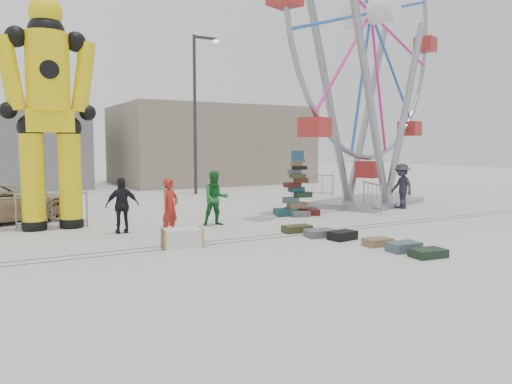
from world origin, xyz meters
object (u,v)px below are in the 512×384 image
ferris_wheel (370,38)px  pedestrian_black (122,205)px  suitcase_tower (297,197)px  barricade_wheel_back (312,185)px  parked_suv (1,203)px  barricade_dummy_c (52,210)px  lamp_post_right (197,106)px  pedestrian_grey (402,186)px  crash_test_dummy (49,105)px  pedestrian_red (170,208)px  steamer_trunk (182,238)px  pedestrian_green (216,198)px  barricade_dummy_b (14,208)px  lamp_post_left (43,103)px  barricade_wheel_front (372,197)px

ferris_wheel → pedestrian_black: size_ratio=8.80×
suitcase_tower → barricade_wheel_back: suitcase_tower is taller
parked_suv → barricade_dummy_c: bearing=-166.3°
lamp_post_right → suitcase_tower: (0.07, -8.96, -3.84)m
pedestrian_grey → parked_suv: bearing=-96.9°
ferris_wheel → barricade_wheel_back: bearing=70.4°
pedestrian_black → pedestrian_grey: size_ratio=0.89×
parked_suv → crash_test_dummy: bearing=-168.0°
lamp_post_right → parked_suv: bearing=-148.0°
barricade_wheel_back → parked_suv: (-13.62, -1.82, 0.10)m
lamp_post_right → crash_test_dummy: 11.26m
lamp_post_right → pedestrian_red: (-5.37, -10.86, -3.68)m
steamer_trunk → suitcase_tower: bearing=41.3°
pedestrian_red → parked_suv: 6.39m
barricade_dummy_c → pedestrian_green: bearing=-6.9°
crash_test_dummy → parked_suv: crash_test_dummy is taller
barricade_dummy_b → barricade_dummy_c: size_ratio=1.00×
parked_suv → pedestrian_red: bearing=-161.8°
barricade_dummy_b → pedestrian_grey: 13.94m
crash_test_dummy → steamer_trunk: size_ratio=7.25×
crash_test_dummy → barricade_dummy_b: crash_test_dummy is taller
lamp_post_left → pedestrian_red: (1.63, -12.86, -3.68)m
barricade_dummy_b → lamp_post_left: bearing=60.4°
steamer_trunk → ferris_wheel: bearing=34.8°
suitcase_tower → steamer_trunk: 6.60m
pedestrian_green → pedestrian_black: pedestrian_green is taller
lamp_post_right → barricade_wheel_front: (3.10, -9.56, -3.93)m
steamer_trunk → pedestrian_grey: pedestrian_grey is taller
barricade_dummy_c → barricade_wheel_front: 11.22m
lamp_post_left → crash_test_dummy: size_ratio=1.15×
pedestrian_red → pedestrian_black: (-0.98, 1.21, -0.01)m
suitcase_tower → barricade_dummy_b: bearing=-174.3°
lamp_post_right → pedestrian_red: bearing=-116.3°
ferris_wheel → pedestrian_grey: 6.21m
suitcase_tower → parked_suv: 9.85m
suitcase_tower → parked_suv: suitcase_tower is taller
lamp_post_right → barricade_dummy_c: 11.81m
barricade_dummy_c → pedestrian_red: bearing=-33.8°
barricade_wheel_back → pedestrian_grey: 5.52m
crash_test_dummy → pedestrian_red: (2.60, -2.95, -2.87)m
pedestrian_grey → crash_test_dummy: bearing=-89.1°
lamp_post_right → pedestrian_green: 10.91m
pedestrian_green → pedestrian_grey: 8.19m
ferris_wheel → barricade_dummy_b: bearing=154.6°
parked_suv → suitcase_tower: bearing=-128.0°
crash_test_dummy → steamer_trunk: (2.38, -4.41, -3.45)m
lamp_post_left → barricade_wheel_back: lamp_post_left is taller
lamp_post_left → parked_suv: bearing=-106.2°
lamp_post_right → barricade_dummy_b: lamp_post_right is taller
pedestrian_black → lamp_post_left: bearing=-79.9°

